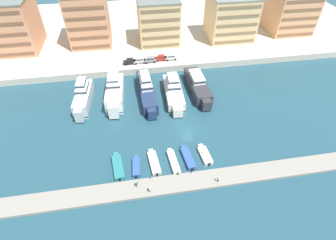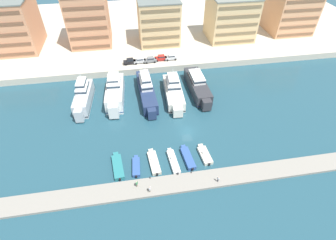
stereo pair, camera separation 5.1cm
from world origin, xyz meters
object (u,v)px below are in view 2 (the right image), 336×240
yacht_white_left (115,92)px  motorboat_blue_center (188,158)px  car_black_far_left (130,61)px  motorboat_cream_center_right (205,155)px  car_grey_mid_left (150,60)px  motorboat_white_center_left (173,161)px  car_silver_left (140,60)px  yacht_silver_far_left (83,97)px  car_silver_center (171,57)px  motorboat_blue_left (136,167)px  car_red_center_left (161,58)px  motorboat_teal_far_left (118,166)px  yacht_charcoal_center (198,86)px  pedestrian_far_side (150,189)px  yacht_navy_mid_left (147,90)px  motorboat_cream_mid_left (154,162)px  pedestrian_near_edge (218,179)px  pedestrian_mid_deck (137,183)px  yacht_ivory_center_left (174,91)px

yacht_white_left → motorboat_blue_center: (15.59, -25.00, -2.26)m
motorboat_blue_center → car_black_far_left: 42.61m
motorboat_cream_center_right → car_grey_mid_left: car_grey_mid_left is taller
motorboat_white_center_left → car_grey_mid_left: (-0.28, 41.72, 2.62)m
car_black_far_left → car_silver_left: size_ratio=1.00×
yacht_silver_far_left → motorboat_cream_center_right: 37.24m
motorboat_cream_center_right → car_silver_center: size_ratio=1.51×
motorboat_blue_left → motorboat_cream_center_right: bearing=3.0°
car_black_far_left → car_red_center_left: bearing=3.6°
motorboat_teal_far_left → car_silver_center: 45.87m
yacht_silver_far_left → yacht_charcoal_center: size_ratio=0.84×
motorboat_cream_center_right → pedestrian_far_side: (-13.36, -7.71, 1.16)m
yacht_navy_mid_left → motorboat_cream_center_right: size_ratio=3.36×
motorboat_cream_mid_left → car_red_center_left: (7.66, 41.89, 2.66)m
motorboat_cream_center_right → pedestrian_near_edge: pedestrian_near_edge is taller
motorboat_blue_left → motorboat_teal_far_left: bearing=170.4°
yacht_charcoal_center → car_black_far_left: size_ratio=4.65×
motorboat_white_center_left → car_grey_mid_left: size_ratio=1.80×
yacht_navy_mid_left → motorboat_cream_center_right: 27.18m
pedestrian_near_edge → car_red_center_left: bearing=95.4°
yacht_navy_mid_left → car_silver_left: yacht_navy_mid_left is taller
car_black_far_left → pedestrian_far_side: 48.70m
motorboat_teal_far_left → motorboat_white_center_left: 12.21m
car_grey_mid_left → motorboat_teal_far_left: bearing=-106.2°
yacht_white_left → car_red_center_left: bearing=47.3°
pedestrian_mid_deck → yacht_charcoal_center: bearing=56.8°
car_black_far_left → motorboat_blue_left: bearing=-91.5°
car_red_center_left → pedestrian_mid_deck: (-11.77, -47.67, -1.52)m
pedestrian_near_edge → yacht_charcoal_center: bearing=83.2°
yacht_white_left → pedestrian_near_edge: yacht_white_left is taller
pedestrian_far_side → car_black_far_left: bearing=91.3°
motorboat_white_center_left → car_red_center_left: 42.65m
motorboat_white_center_left → car_black_far_left: bearing=99.6°
pedestrian_mid_deck → motorboat_cream_mid_left: bearing=54.6°
yacht_navy_mid_left → pedestrian_mid_deck: bearing=-99.4°
yacht_silver_far_left → motorboat_cream_mid_left: bearing=-55.8°
yacht_navy_mid_left → yacht_charcoal_center: size_ratio=1.09×
car_silver_center → motorboat_white_center_left: bearing=-99.1°
motorboat_blue_left → pedestrian_far_side: bearing=-71.8°
car_red_center_left → pedestrian_near_edge: size_ratio=2.62×
motorboat_white_center_left → car_silver_left: (-3.78, 41.81, 2.62)m
yacht_silver_far_left → car_red_center_left: (24.26, 17.48, 0.53)m
motorboat_blue_center → car_silver_center: 42.01m
yacht_ivory_center_left → yacht_charcoal_center: size_ratio=0.95×
yacht_white_left → motorboat_cream_center_right: size_ratio=2.75×
motorboat_white_center_left → yacht_ivory_center_left: bearing=79.7°
car_grey_mid_left → motorboat_blue_left: bearing=-100.8°
yacht_ivory_center_left → car_red_center_left: yacht_ivory_center_left is taller
motorboat_cream_center_right → car_red_center_left: bearing=95.5°
pedestrian_far_side → pedestrian_near_edge: bearing=0.6°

